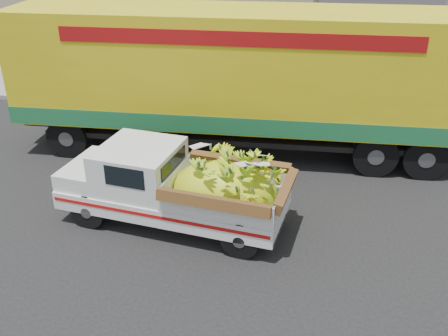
# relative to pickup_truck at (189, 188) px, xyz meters

# --- Properties ---
(ground) EXTENTS (100.00, 100.00, 0.00)m
(ground) POSITION_rel_pickup_truck_xyz_m (0.65, -0.50, -0.88)
(ground) COLOR black
(ground) RESTS_ON ground
(curb) EXTENTS (60.00, 0.25, 0.15)m
(curb) POSITION_rel_pickup_truck_xyz_m (0.65, 6.34, -0.81)
(curb) COLOR gray
(curb) RESTS_ON ground
(sidewalk) EXTENTS (60.00, 4.00, 0.14)m
(sidewalk) POSITION_rel_pickup_truck_xyz_m (0.65, 8.44, -0.81)
(sidewalk) COLOR gray
(sidewalk) RESTS_ON ground
(pickup_truck) EXTENTS (4.83, 2.16, 1.64)m
(pickup_truck) POSITION_rel_pickup_truck_xyz_m (0.00, 0.00, 0.00)
(pickup_truck) COLOR black
(pickup_truck) RESTS_ON ground
(semi_trailer) EXTENTS (12.04, 3.48, 3.80)m
(semi_trailer) POSITION_rel_pickup_truck_xyz_m (0.33, 3.89, 1.24)
(semi_trailer) COLOR black
(semi_trailer) RESTS_ON ground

